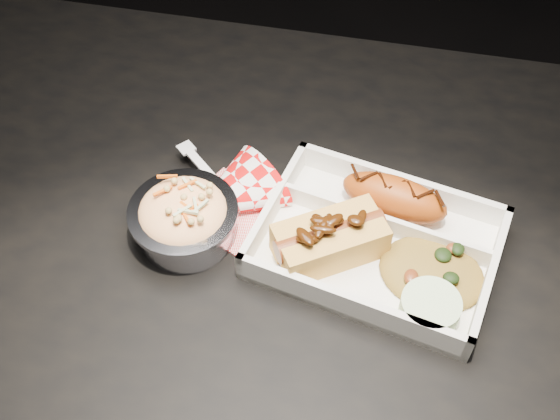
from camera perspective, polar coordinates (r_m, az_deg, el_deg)
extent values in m
cube|color=black|center=(0.77, 5.28, -5.79)|extent=(1.20, 0.80, 0.03)
cylinder|color=black|center=(1.40, -16.53, 1.84)|extent=(0.05, 0.05, 0.72)
cube|color=white|center=(0.77, 7.74, -3.27)|extent=(0.28, 0.23, 0.01)
cube|color=white|center=(0.81, 9.78, 1.90)|extent=(0.25, 0.06, 0.04)
cube|color=white|center=(0.71, 5.66, -7.77)|extent=(0.25, 0.06, 0.04)
cube|color=white|center=(0.78, -0.51, 0.21)|extent=(0.04, 0.18, 0.04)
cube|color=white|center=(0.76, 16.55, -5.49)|extent=(0.04, 0.18, 0.04)
cube|color=white|center=(0.78, 8.43, -1.33)|extent=(0.23, 0.05, 0.03)
ellipsoid|color=#A44510|center=(0.79, 9.28, 1.02)|extent=(0.13, 0.07, 0.05)
cube|color=gold|center=(0.74, 4.61, -3.50)|extent=(0.11, 0.08, 0.04)
cube|color=gold|center=(0.75, 3.54, -1.53)|extent=(0.11, 0.08, 0.04)
cylinder|color=brown|center=(0.74, 4.11, -2.09)|extent=(0.11, 0.09, 0.03)
ellipsoid|color=olive|center=(0.75, 12.38, -4.54)|extent=(0.13, 0.11, 0.03)
cylinder|color=beige|center=(0.72, 12.05, -7.89)|extent=(0.06, 0.06, 0.03)
cylinder|color=silver|center=(0.77, -7.73, -1.10)|extent=(0.11, 0.11, 0.04)
cylinder|color=silver|center=(0.76, -7.90, -0.13)|extent=(0.12, 0.12, 0.01)
ellipsoid|color=#F5E7AC|center=(0.76, -7.90, -0.13)|extent=(0.10, 0.10, 0.04)
cube|color=red|center=(0.80, -3.70, -0.29)|extent=(0.14, 0.13, 0.00)
cone|color=red|center=(0.80, -4.28, 1.07)|extent=(0.15, 0.15, 0.10)
cube|color=white|center=(0.83, -6.38, 3.60)|extent=(0.05, 0.05, 0.00)
cube|color=white|center=(0.85, -7.64, 5.01)|extent=(0.03, 0.03, 0.00)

